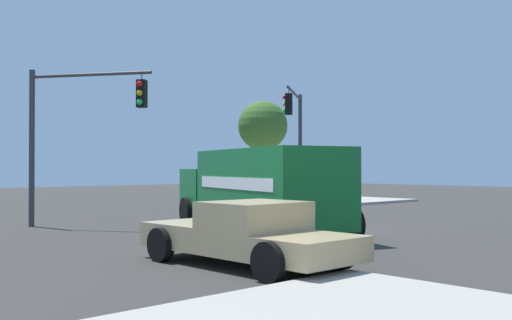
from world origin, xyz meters
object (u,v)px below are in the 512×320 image
object	(u,v)px
traffic_light_secondary	(296,130)
pedestrian_near_corner	(330,185)
traffic_light_primary	(71,122)
pickup_tan	(248,232)
delivery_truck	(258,189)
shade_tree_near	(263,126)

from	to	relation	value
traffic_light_secondary	pedestrian_near_corner	distance (m)	7.96
traffic_light_primary	pedestrian_near_corner	xyz separation A→B (m)	(-18.57, -3.69, -2.64)
traffic_light_secondary	pedestrian_near_corner	xyz separation A→B (m)	(-6.60, -3.37, -2.91)
traffic_light_primary	traffic_light_secondary	distance (m)	11.97
traffic_light_primary	pickup_tan	bearing A→B (deg)	84.39
traffic_light_secondary	pedestrian_near_corner	world-z (taller)	traffic_light_secondary
traffic_light_secondary	pedestrian_near_corner	size ratio (longest dim) A/B	3.49
pickup_tan	pedestrian_near_corner	bearing A→B (deg)	-144.36
pickup_tan	traffic_light_secondary	bearing A→B (deg)	-140.59
traffic_light_primary	pedestrian_near_corner	bearing A→B (deg)	-168.75
pickup_tan	delivery_truck	bearing A→B (deg)	-135.43
delivery_truck	pickup_tan	distance (m)	6.64
traffic_light_primary	pickup_tan	size ratio (longest dim) A/B	1.08
pedestrian_near_corner	traffic_light_primary	bearing A→B (deg)	11.25
pedestrian_near_corner	shade_tree_near	world-z (taller)	shade_tree_near
delivery_truck	pickup_tan	world-z (taller)	delivery_truck
traffic_light_primary	traffic_light_secondary	bearing A→B (deg)	-178.46
delivery_truck	pedestrian_near_corner	xyz separation A→B (m)	(-14.89, -9.41, -0.34)
pickup_tan	pedestrian_near_corner	distance (m)	24.10
traffic_light_secondary	pickup_tan	world-z (taller)	traffic_light_secondary
traffic_light_primary	pedestrian_near_corner	distance (m)	19.12
traffic_light_primary	delivery_truck	bearing A→B (deg)	122.81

